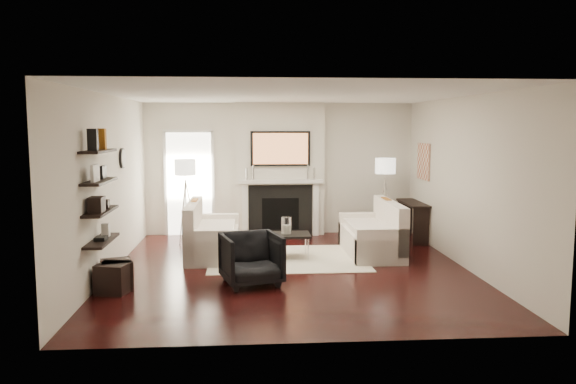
{
  "coord_description": "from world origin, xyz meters",
  "views": [
    {
      "loc": [
        -0.66,
        -8.54,
        2.23
      ],
      "look_at": [
        0.0,
        0.6,
        1.15
      ],
      "focal_mm": 35.0,
      "sensor_mm": 36.0,
      "label": 1
    }
  ],
  "objects": [
    {
      "name": "loveseat_left_arm_s",
      "position": [
        -1.26,
        1.86,
        0.3
      ],
      "size": [
        0.85,
        0.18,
        0.6
      ],
      "primitive_type": "cube",
      "color": "white",
      "rests_on": "floor"
    },
    {
      "name": "ottoman_far",
      "position": [
        -2.47,
        -1.05,
        0.2
      ],
      "size": [
        0.48,
        0.48,
        0.4
      ],
      "primitive_type": "cube",
      "rotation": [
        0.0,
        0.0,
        -0.21
      ],
      "color": "black",
      "rests_on": "floor"
    },
    {
      "name": "loveseat_right_arm_n",
      "position": [
        1.48,
        0.17,
        0.3
      ],
      "size": [
        0.85,
        0.18,
        0.6
      ],
      "primitive_type": "cube",
      "color": "white",
      "rests_on": "floor"
    },
    {
      "name": "candlestick_l_short",
      "position": [
        -0.68,
        2.7,
        1.27
      ],
      "size": [
        0.04,
        0.04,
        0.24
      ],
      "primitive_type": "cylinder",
      "color": "silver",
      "rests_on": "mantel_shelf"
    },
    {
      "name": "chimney_breast",
      "position": [
        0.0,
        2.88,
        1.35
      ],
      "size": [
        1.8,
        0.25,
        2.7
      ],
      "primitive_type": "cube",
      "color": "silver",
      "rests_on": "floor"
    },
    {
      "name": "decor_magfile_b",
      "position": [
        -2.62,
        -0.83,
        2.06
      ],
      "size": [
        0.12,
        0.1,
        0.28
      ],
      "primitive_type": "cube",
      "color": "#965412",
      "rests_on": "shelf_top"
    },
    {
      "name": "pillow_right_orange",
      "position": [
        1.82,
        1.28,
        0.73
      ],
      "size": [
        0.1,
        0.42,
        0.42
      ],
      "primitive_type": "cube",
      "color": "#965412",
      "rests_on": "loveseat_right_cushion"
    },
    {
      "name": "lamp_right_leg_a",
      "position": [
        2.16,
        2.32,
        0.6
      ],
      "size": [
        0.25,
        0.02,
        1.23
      ],
      "primitive_type": "cylinder",
      "rotation": [
        0.18,
        0.0,
        4.71
      ],
      "color": "silver",
      "rests_on": "floor"
    },
    {
      "name": "lamp_right_shade",
      "position": [
        2.05,
        2.32,
        1.45
      ],
      "size": [
        0.4,
        0.4,
        0.3
      ],
      "primitive_type": "cylinder",
      "color": "white",
      "rests_on": "lamp_right_post"
    },
    {
      "name": "armchair",
      "position": [
        -0.62,
        -0.78,
        0.4
      ],
      "size": [
        0.95,
        0.91,
        0.8
      ],
      "primitive_type": "imported",
      "rotation": [
        0.0,
        0.0,
        0.27
      ],
      "color": "black",
      "rests_on": "floor"
    },
    {
      "name": "door_trim_l",
      "position": [
        -2.33,
        2.96,
        1.05
      ],
      "size": [
        0.06,
        0.06,
        2.16
      ],
      "primitive_type": "cube",
      "color": "white",
      "rests_on": "floor"
    },
    {
      "name": "lamp_left_leg_a",
      "position": [
        -1.74,
        2.23,
        0.6
      ],
      "size": [
        0.25,
        0.02,
        1.23
      ],
      "primitive_type": "cylinder",
      "rotation": [
        0.18,
        0.0,
        4.71
      ],
      "color": "silver",
      "rests_on": "floor"
    },
    {
      "name": "loveseat_right_back",
      "position": [
        1.82,
        0.98,
        0.53
      ],
      "size": [
        0.18,
        1.8,
        0.8
      ],
      "primitive_type": "cube",
      "color": "white",
      "rests_on": "floor"
    },
    {
      "name": "copper_bowl",
      "position": [
        -0.42,
        0.76,
        0.45
      ],
      "size": [
        0.26,
        0.26,
        0.04
      ],
      "primitive_type": "cylinder",
      "color": "#9E461A",
      "rests_on": "coffee_table"
    },
    {
      "name": "firebox",
      "position": [
        0.0,
        2.73,
        0.45
      ],
      "size": [
        0.75,
        0.02,
        0.65
      ],
      "primitive_type": "cube",
      "color": "black",
      "rests_on": "floor"
    },
    {
      "name": "coffee_leg_nw",
      "position": [
        -0.67,
        0.54,
        0.19
      ],
      "size": [
        0.02,
        0.02,
        0.38
      ],
      "primitive_type": "cylinder",
      "color": "silver",
      "rests_on": "floor"
    },
    {
      "name": "clock_face",
      "position": [
        -2.71,
        0.9,
        1.7
      ],
      "size": [
        0.01,
        0.29,
        0.29
      ],
      "primitive_type": "cylinder",
      "rotation": [
        0.0,
        1.57,
        0.0
      ],
      "color": "white",
      "rests_on": "clock_rim"
    },
    {
      "name": "console_leg_s",
      "position": [
        2.57,
        2.68,
        0.35
      ],
      "size": [
        0.3,
        0.04,
        0.71
      ],
      "primitive_type": "cube",
      "color": "black",
      "rests_on": "floor"
    },
    {
      "name": "candlestick_r_short",
      "position": [
        0.68,
        2.7,
        1.27
      ],
      "size": [
        0.04,
        0.04,
        0.24
      ],
      "primitive_type": "cylinder",
      "color": "silver",
      "rests_on": "mantel_shelf"
    },
    {
      "name": "loveseat_right_base",
      "position": [
        1.48,
        0.98,
        0.21
      ],
      "size": [
        0.85,
        1.8,
        0.42
      ],
      "primitive_type": "cube",
      "color": "white",
      "rests_on": "floor"
    },
    {
      "name": "loveseat_left_arm_n",
      "position": [
        -1.26,
        0.24,
        0.3
      ],
      "size": [
        0.85,
        0.18,
        0.6
      ],
      "primitive_type": "cube",
      "color": "white",
      "rests_on": "floor"
    },
    {
      "name": "door_trim_r",
      "position": [
        -1.37,
        2.96,
        1.05
      ],
      "size": [
        0.06,
        0.06,
        2.16
      ],
      "primitive_type": "cube",
      "color": "white",
      "rests_on": "floor"
    },
    {
      "name": "coffee_leg_se",
      "position": [
        0.33,
        0.98,
        0.19
      ],
      "size": [
        0.02,
        0.02,
        0.38
      ],
      "primitive_type": "cylinder",
      "color": "silver",
      "rests_on": "floor"
    },
    {
      "name": "tv_body",
      "position": [
        0.0,
        2.71,
        1.78
      ],
      "size": [
        1.2,
        0.06,
        0.7
      ],
      "primitive_type": "cube",
      "color": "black",
      "rests_on": "chimney_breast"
    },
    {
      "name": "decor_magfile_a",
      "position": [
        -2.62,
        -1.24,
        2.06
      ],
      "size": [
        0.12,
        0.1,
        0.28
      ],
      "primitive_type": "cube",
      "color": "black",
      "rests_on": "shelf_top"
    },
    {
      "name": "decor_box_tall",
      "position": [
        -2.62,
        -0.77,
        0.81
      ],
      "size": [
        0.1,
        0.1,
        0.18
      ],
      "primitive_type": "cube",
      "color": "white",
      "rests_on": "shelf_bottom"
    },
    {
      "name": "fireplace_surround",
      "position": [
        0.0,
        2.74,
        0.52
      ],
      "size": [
        1.3,
        0.02,
        1.04
      ],
      "primitive_type": "cube",
      "color": "black",
      "rests_on": "floor"
    },
    {
      "name": "mantel_shelf",
      "position": [
        0.0,
        2.69,
        1.12
      ],
      "size": [
        1.7,
        0.18,
        0.07
      ],
      "primitive_type": "cube",
      "color": "white",
      "rests_on": "chimney_breast"
    },
    {
      "name": "coffee_leg_ne",
      "position": [
        0.33,
        0.54,
        0.19
      ],
      "size": [
        0.02,
        0.02,
        0.38
      ],
      "primitive_type": "cylinder",
      "color": "silver",
      "rests_on": "floor"
    },
    {
      "name": "clock_rim",
      "position": [
        -2.73,
        0.9,
        1.7
      ],
      "size": [
        0.04,
        0.34,
        0.34
      ],
      "primitive_type": "cylinder",
      "rotation": [
        0.0,
        1.57,
        0.0
      ],
      "color": "black",
      "rests_on": "wall_left"
    },
    {
      "name": "candlestick_r_tall",
      "position": [
        0.55,
        2.7,
        1.3
      ],
      "size": [
        0.04,
        0.04,
        0.3
      ],
      "primitive_type": "cylinder",
      "color": "silver",
      "rests_on": "mantel_shelf"
    },
    {
      "name": "lamp_right_leg_b",
      "position": [
        2.0,
        2.41,
        0.6
      ],
      "size": [
        0.14,
        0.22,
        1.23
      ],
      "primitive_type": "cylinder",
      "rotation": [
        0.18,
        0.0,
        0.52
      ],
      "color": "silver",
      "rests_on": "floor"
    },
    {
      "name": "mantel_pilaster_l",
      "position": [
        -0.72,
        2.71,
        0.55
      ],
      "size": [
        0.12,
        0.08,
        1.1
      ],
      "primitive_type": "cube",
      "color": "white",
      "rests_on": "floor"
    },
    {
      "name": "lamp_left_post",
      "position": [
        -1.85,
        2.23,
        0.6
      ],
      "size": [
        0.02,
        0.02,
        1.2
      ],
      "primitive_type": "cylinder",
      "color": "silver",
      "rests_on": "floor"
    },
    {
      "name": "wall_art",
      "position": [
        2.73,
        2.05,
        1.55
      ],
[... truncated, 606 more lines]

